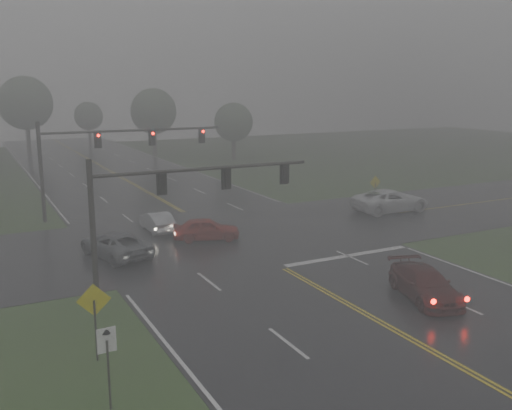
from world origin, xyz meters
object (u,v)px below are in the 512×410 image
sedan_red (207,240)px  pickup_white (390,211)px  sedan_maroon (424,299)px  signal_gantry_far (102,149)px  car_grey (116,257)px  signal_gantry_near (165,197)px  sedan_silver (157,231)px

sedan_red → pickup_white: size_ratio=0.68×
sedan_maroon → signal_gantry_far: size_ratio=0.35×
car_grey → signal_gantry_near: signal_gantry_near is taller
sedan_silver → car_grey: 6.09m
sedan_maroon → sedan_silver: bearing=128.9°
car_grey → signal_gantry_near: size_ratio=0.47×
sedan_silver → pickup_white: (18.48, -2.39, 0.00)m
sedan_silver → car_grey: car_grey is taller
pickup_white → signal_gantry_near: size_ratio=0.56×
sedan_red → signal_gantry_far: (-4.24, 10.13, 5.19)m
sedan_maroon → car_grey: bearing=146.9°
sedan_maroon → pickup_white: bearing=71.3°
pickup_white → signal_gantry_far: bearing=69.0°
sedan_maroon → car_grey: (-11.26, 13.43, 0.00)m
sedan_red → pickup_white: bearing=-67.2°
sedan_silver → signal_gantry_near: bearing=74.3°
signal_gantry_near → sedan_red: bearing=56.0°
pickup_white → sedan_red: bearing=96.7°
sedan_red → pickup_white: (16.33, 1.27, 0.00)m
pickup_white → sedan_silver: bearing=84.9°
pickup_white → signal_gantry_far: 22.99m
car_grey → signal_gantry_near: 8.32m
sedan_red → pickup_white: 16.38m
car_grey → sedan_maroon: bearing=114.5°
pickup_white → signal_gantry_near: bearing=115.0°
sedan_silver → pickup_white: size_ratio=0.65×
sedan_maroon → sedan_red: sedan_red is taller
sedan_red → sedan_silver: (-2.15, 3.66, 0.00)m
sedan_maroon → car_grey: size_ratio=0.94×
pickup_white → signal_gantry_near: 23.87m
pickup_white → signal_gantry_near: (-21.59, -9.05, 4.67)m
sedan_maroon → sedan_red: 15.27m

